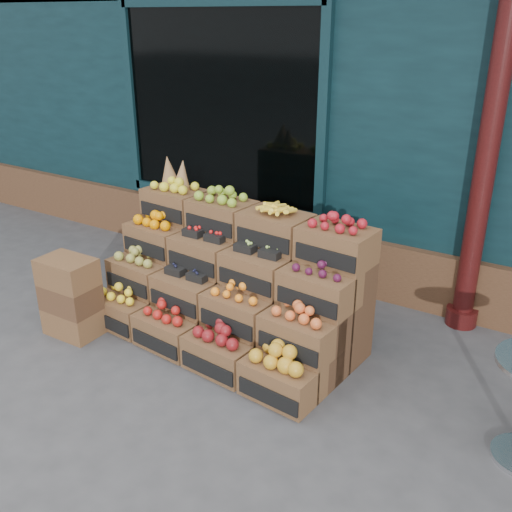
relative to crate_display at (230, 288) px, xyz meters
The scene contains 5 objects.
ground 1.03m from the crate_display, 56.45° to the right, with size 60.00×60.00×0.00m, color #3E3E40.
shop_facade 4.79m from the crate_display, 83.28° to the left, with size 12.00×6.24×4.80m.
crate_display is the anchor object (origin of this frame).
spare_crates 1.41m from the crate_display, 147.99° to the right, with size 0.49×0.34×0.72m.
shopkeeper 2.68m from the crate_display, 123.08° to the left, with size 0.73×0.48×1.99m, color #1A5B21.
Camera 1 is at (2.07, -2.89, 2.65)m, focal length 40.00 mm.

